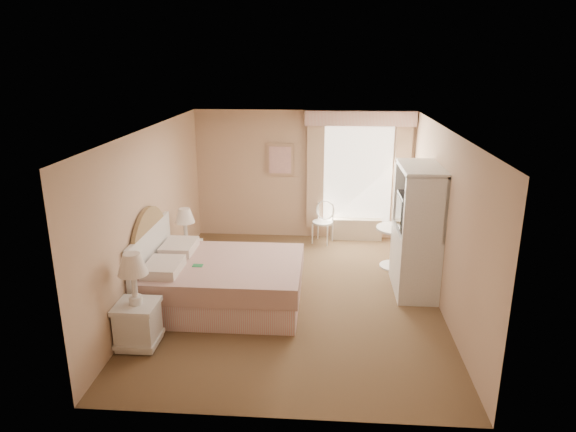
# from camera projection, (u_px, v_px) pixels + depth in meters

# --- Properties ---
(room) EXTENTS (4.21, 5.51, 2.51)m
(room) POSITION_uv_depth(u_px,v_px,m) (295.00, 217.00, 7.36)
(room) COLOR brown
(room) RESTS_ON ground
(window) EXTENTS (2.05, 0.22, 2.51)m
(window) POSITION_uv_depth(u_px,v_px,m) (358.00, 172.00, 9.79)
(window) COLOR white
(window) RESTS_ON room
(framed_art) EXTENTS (0.52, 0.04, 0.62)m
(framed_art) POSITION_uv_depth(u_px,v_px,m) (280.00, 160.00, 9.89)
(framed_art) COLOR tan
(framed_art) RESTS_ON room
(bed) EXTENTS (2.22, 1.75, 1.55)m
(bed) POSITION_uv_depth(u_px,v_px,m) (216.00, 281.00, 7.38)
(bed) COLOR #CF8987
(bed) RESTS_ON room
(nightstand_near) EXTENTS (0.50, 0.50, 1.21)m
(nightstand_near) POSITION_uv_depth(u_px,v_px,m) (137.00, 313.00, 6.26)
(nightstand_near) COLOR white
(nightstand_near) RESTS_ON room
(nightstand_far) EXTENTS (0.45, 0.45, 1.09)m
(nightstand_far) POSITION_uv_depth(u_px,v_px,m) (187.00, 249.00, 8.48)
(nightstand_far) COLOR white
(nightstand_far) RESTS_ON room
(round_table) EXTENTS (0.67, 0.67, 0.71)m
(round_table) POSITION_uv_depth(u_px,v_px,m) (396.00, 241.00, 8.68)
(round_table) COLOR silver
(round_table) RESTS_ON room
(cafe_chair) EXTENTS (0.50, 0.50, 0.81)m
(cafe_chair) POSITION_uv_depth(u_px,v_px,m) (324.00, 218.00, 9.89)
(cafe_chair) COLOR silver
(cafe_chair) RESTS_ON room
(armoire) EXTENTS (0.59, 1.17, 1.95)m
(armoire) POSITION_uv_depth(u_px,v_px,m) (416.00, 240.00, 7.73)
(armoire) COLOR white
(armoire) RESTS_ON room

